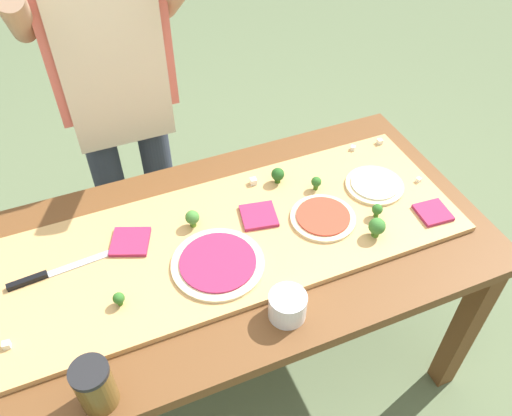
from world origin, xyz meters
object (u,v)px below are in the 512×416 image
broccoli_floret_back_right (377,227)px  broccoli_floret_front_right (316,182)px  pizza_slice_far_left (433,213)px  cheese_crumble_e (353,148)px  pizza_whole_beet_magenta (218,263)px  flour_cup (287,307)px  broccoli_floret_center_left (278,175)px  prep_table (227,265)px  pizza_slice_far_right (130,242)px  chefs_knife (48,274)px  cheese_crumble_c (6,345)px  pizza_whole_cheese_artichoke (375,185)px  cook_center (113,77)px  cheese_crumble_b (380,142)px  broccoli_floret_back_mid (377,210)px  cheese_crumble_d (419,180)px  cheese_crumble_a (253,181)px  pizza_slice_center (259,216)px  pizza_whole_tomato_red (323,217)px  sauce_jar (95,386)px  broccoli_floret_center_right (119,299)px

broccoli_floret_back_right → broccoli_floret_front_right: 0.26m
pizza_slice_far_left → cheese_crumble_e: bearing=100.2°
pizza_whole_beet_magenta → flour_cup: (0.12, -0.22, 0.01)m
broccoli_floret_center_left → broccoli_floret_front_right: size_ratio=1.15×
prep_table → pizza_slice_far_right: bearing=159.5°
pizza_slice_far_left → broccoli_floret_center_left: size_ratio=1.73×
broccoli_floret_back_right → pizza_slice_far_left: bearing=2.2°
chefs_knife → pizza_slice_far_right: chefs_knife is taller
cheese_crumble_c → pizza_whole_beet_magenta: bearing=4.5°
cheese_crumble_c → broccoli_floret_back_right: bearing=-1.6°
prep_table → pizza_whole_beet_magenta: pizza_whole_beet_magenta is taller
pizza_whole_cheese_artichoke → flour_cup: (-0.47, -0.33, 0.01)m
cook_center → cheese_crumble_b: bearing=-27.1°
pizza_whole_cheese_artichoke → broccoli_floret_back_mid: 0.14m
pizza_whole_cheese_artichoke → cheese_crumble_d: 0.15m
cheese_crumble_a → cheese_crumble_e: (0.40, 0.03, -0.00)m
pizza_slice_far_right → cheese_crumble_b: bearing=7.7°
pizza_slice_center → broccoli_floret_back_right: broccoli_floret_back_right is taller
cheese_crumble_b → flour_cup: 0.81m
broccoli_floret_front_right → cheese_crumble_b: broccoli_floret_front_right is taller
pizza_slice_far_left → cheese_crumble_a: (-0.47, 0.35, 0.00)m
pizza_slice_center → cheese_crumble_d: size_ratio=7.56×
cheese_crumble_b → cheese_crumble_e: size_ratio=1.16×
broccoli_floret_back_right → cheese_crumble_c: 1.06m
pizza_whole_tomato_red → cheese_crumble_c: size_ratio=11.29×
pizza_whole_beet_magenta → cheese_crumble_d: pizza_whole_beet_magenta is taller
pizza_whole_tomato_red → sauce_jar: 0.81m
pizza_slice_far_right → sauce_jar: bearing=-111.6°
prep_table → cheese_crumble_a: bearing=49.5°
broccoli_floret_back_mid → broccoli_floret_back_right: 0.08m
pizza_whole_beet_magenta → broccoli_floret_front_right: broccoli_floret_front_right is taller
chefs_knife → broccoli_floret_center_left: bearing=8.3°
broccoli_floret_front_right → sauce_jar: size_ratio=0.35×
pizza_slice_far_left → broccoli_floret_center_left: bearing=140.1°
pizza_slice_far_right → cheese_crumble_c: bearing=-148.4°
pizza_whole_tomato_red → pizza_slice_center: pizza_whole_tomato_red is taller
prep_table → cook_center: cook_center is taller
pizza_slice_center → broccoli_floret_center_right: 0.50m
prep_table → cheese_crumble_c: (-0.63, -0.13, 0.13)m
pizza_whole_tomato_red → broccoli_floret_center_left: bearing=105.6°
broccoli_floret_back_right → cheese_crumble_c: size_ratio=3.62×
cheese_crumble_d → flour_cup: bearing=-154.7°
broccoli_floret_center_left → broccoli_floret_back_right: broccoli_floret_back_right is taller
broccoli_floret_back_right → cheese_crumble_e: bearing=69.1°
chefs_knife → pizza_slice_far_right: size_ratio=2.87×
pizza_whole_cheese_artichoke → cheese_crumble_a: size_ratio=9.29×
cheese_crumble_d → sauce_jar: sauce_jar is taller
broccoli_floret_back_mid → cheese_crumble_b: broccoli_floret_back_mid is taller
broccoli_floret_center_left → chefs_knife: bearing=-171.7°
pizza_whole_beet_magenta → cook_center: (-0.11, 0.74, 0.22)m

